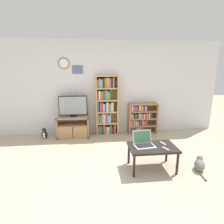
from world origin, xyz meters
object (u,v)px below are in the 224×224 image
object	(u,v)px
remote_far_from_laptop	(166,149)
penguin_figurine	(44,134)
bookshelf_short	(140,118)
laptop	(143,142)
coffee_table	(152,149)
bookshelf_tall	(106,106)
remote_near_laptop	(163,144)
cat	(199,164)
television	(73,106)
tv_stand	(73,127)

from	to	relation	value
remote_far_from_laptop	penguin_figurine	bearing A→B (deg)	120.81
bookshelf_short	laptop	world-z (taller)	bookshelf_short
penguin_figurine	coffee_table	bearing A→B (deg)	-35.55
bookshelf_tall	remote_near_laptop	distance (m)	2.08
bookshelf_tall	cat	world-z (taller)	bookshelf_tall
coffee_table	laptop	distance (m)	0.20
television	bookshelf_short	distance (m)	1.95
coffee_table	penguin_figurine	size ratio (longest dim) A/B	2.94
remote_far_from_laptop	coffee_table	bearing A→B (deg)	118.08
television	cat	distance (m)	3.25
bookshelf_short	cat	distance (m)	2.14
coffee_table	remote_far_from_laptop	distance (m)	0.25
tv_stand	bookshelf_tall	world-z (taller)	bookshelf_tall
television	bookshelf_tall	distance (m)	0.90
penguin_figurine	bookshelf_tall	bearing A→B (deg)	5.89
remote_near_laptop	penguin_figurine	world-z (taller)	remote_near_laptop
penguin_figurine	bookshelf_short	bearing A→B (deg)	3.91
coffee_table	laptop	xyz separation A→B (m)	(-0.16, 0.05, 0.12)
bookshelf_tall	penguin_figurine	size ratio (longest dim) A/B	5.68
television	bookshelf_tall	world-z (taller)	bookshelf_tall
remote_near_laptop	cat	size ratio (longest dim) A/B	0.32
bookshelf_tall	coffee_table	world-z (taller)	bookshelf_tall
remote_near_laptop	laptop	bearing A→B (deg)	-13.26
coffee_table	remote_far_from_laptop	bearing A→B (deg)	-38.51
remote_far_from_laptop	penguin_figurine	xyz separation A→B (m)	(-2.59, 1.87, -0.33)
television	remote_near_laptop	size ratio (longest dim) A/B	4.54
tv_stand	cat	bearing A→B (deg)	-37.40
tv_stand	remote_near_laptop	bearing A→B (deg)	-42.67
bookshelf_short	cat	bearing A→B (deg)	-73.68
bookshelf_tall	coffee_table	xyz separation A→B (m)	(0.72, -1.89, -0.42)
bookshelf_tall	cat	xyz separation A→B (m)	(1.60, -2.02, -0.71)
coffee_table	remote_near_laptop	distance (m)	0.25
laptop	cat	distance (m)	1.13
bookshelf_short	cat	world-z (taller)	bookshelf_short
bookshelf_short	tv_stand	bearing A→B (deg)	-176.65
television	penguin_figurine	size ratio (longest dim) A/B	2.56
tv_stand	laptop	world-z (taller)	laptop
bookshelf_tall	cat	size ratio (longest dim) A/B	3.23
bookshelf_short	remote_near_laptop	xyz separation A→B (m)	(-0.06, -1.83, 0.03)
television	remote_far_from_laptop	world-z (taller)	television
coffee_table	bookshelf_short	bearing A→B (deg)	81.50
television	laptop	size ratio (longest dim) A/B	1.89
bookshelf_short	remote_near_laptop	size ratio (longest dim) A/B	5.35
bookshelf_short	penguin_figurine	bearing A→B (deg)	-176.09
tv_stand	coffee_table	xyz separation A→B (m)	(1.63, -1.79, 0.11)
bookshelf_short	cat	xyz separation A→B (m)	(0.60, -2.03, -0.33)
tv_stand	remote_far_from_laptop	xyz separation A→B (m)	(1.82, -1.94, 0.17)
bookshelf_tall	remote_far_from_laptop	xyz separation A→B (m)	(0.91, -2.04, -0.36)
cat	bookshelf_short	bearing A→B (deg)	134.28
tv_stand	cat	xyz separation A→B (m)	(2.51, -1.92, -0.18)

